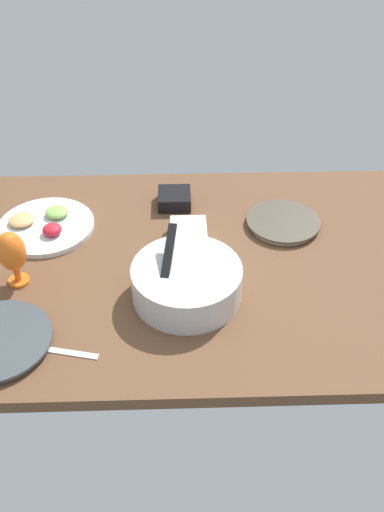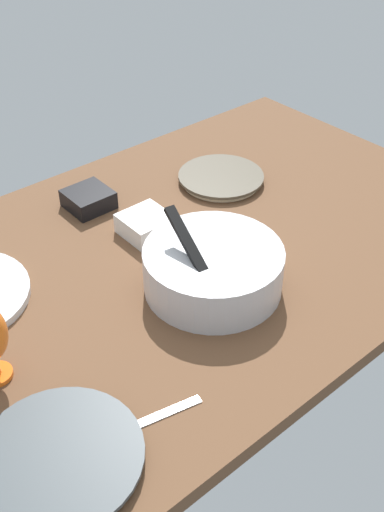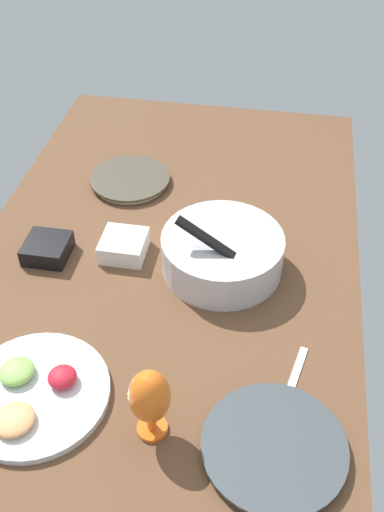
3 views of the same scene
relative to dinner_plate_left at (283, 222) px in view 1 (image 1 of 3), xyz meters
The scene contains 8 objects.
ground_plane 31.71cm from the dinner_plate_left, 34.13° to the left, with size 160.00×104.00×4.00cm, color brown.
dinner_plate_left is the anchor object (origin of this frame).
mixing_bowl 47.55cm from the dinner_plate_left, 45.04° to the left, with size 31.73×31.73×18.38cm.
fruit_platter 80.25cm from the dinner_plate_left, ahead, with size 32.31×32.31×5.21cm.
hurricane_glass_orange 88.16cm from the dinner_plate_left, 17.29° to the left, with size 8.34×8.34×18.26cm.
square_bowl_white 32.98cm from the dinner_plate_left, 11.58° to the left, with size 11.81×11.81×5.34cm.
square_bowl_black 39.14cm from the dinner_plate_left, 20.18° to the right, with size 11.50×11.50×4.94cm.
fork_by_right_plate 85.25cm from the dinner_plate_left, 39.47° to the left, with size 18.00×1.80×0.60cm, color silver.
Camera 1 is at (9.39, 134.15, 113.31)cm, focal length 39.24 mm.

